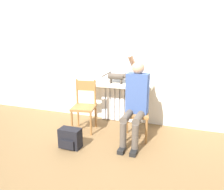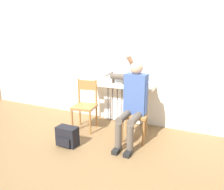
{
  "view_description": "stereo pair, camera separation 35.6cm",
  "coord_description": "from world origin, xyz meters",
  "px_view_note": "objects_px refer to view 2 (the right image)",
  "views": [
    {
      "loc": [
        1.2,
        -2.75,
        1.64
      ],
      "look_at": [
        0.0,
        0.65,
        0.66
      ],
      "focal_mm": 35.0,
      "sensor_mm": 36.0,
      "label": 1
    },
    {
      "loc": [
        1.53,
        -2.61,
        1.64
      ],
      "look_at": [
        0.0,
        0.65,
        0.66
      ],
      "focal_mm": 35.0,
      "sensor_mm": 36.0,
      "label": 2
    }
  ],
  "objects_px": {
    "person": "(134,99)",
    "backpack": "(67,136)",
    "chair_left": "(85,104)",
    "chair_right": "(135,112)",
    "cat": "(119,77)"
  },
  "relations": [
    {
      "from": "chair_right",
      "to": "person",
      "type": "height_order",
      "value": "person"
    },
    {
      "from": "person",
      "to": "backpack",
      "type": "bearing_deg",
      "value": -147.01
    },
    {
      "from": "chair_left",
      "to": "person",
      "type": "bearing_deg",
      "value": -16.64
    },
    {
      "from": "chair_right",
      "to": "person",
      "type": "relative_size",
      "value": 0.64
    },
    {
      "from": "cat",
      "to": "chair_right",
      "type": "bearing_deg",
      "value": -45.63
    },
    {
      "from": "chair_left",
      "to": "person",
      "type": "height_order",
      "value": "person"
    },
    {
      "from": "person",
      "to": "cat",
      "type": "bearing_deg",
      "value": 129.12
    },
    {
      "from": "cat",
      "to": "backpack",
      "type": "height_order",
      "value": "cat"
    },
    {
      "from": "person",
      "to": "chair_right",
      "type": "bearing_deg",
      "value": 94.17
    },
    {
      "from": "chair_left",
      "to": "person",
      "type": "relative_size",
      "value": 0.64
    },
    {
      "from": "person",
      "to": "cat",
      "type": "xyz_separation_m",
      "value": [
        -0.51,
        0.62,
        0.21
      ]
    },
    {
      "from": "chair_left",
      "to": "chair_right",
      "type": "distance_m",
      "value": 0.94
    },
    {
      "from": "cat",
      "to": "person",
      "type": "bearing_deg",
      "value": -50.88
    },
    {
      "from": "chair_left",
      "to": "backpack",
      "type": "height_order",
      "value": "chair_left"
    },
    {
      "from": "chair_right",
      "to": "person",
      "type": "distance_m",
      "value": 0.27
    }
  ]
}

